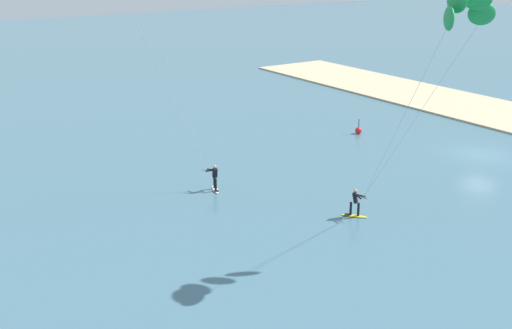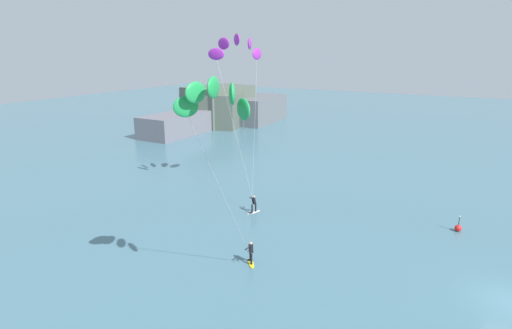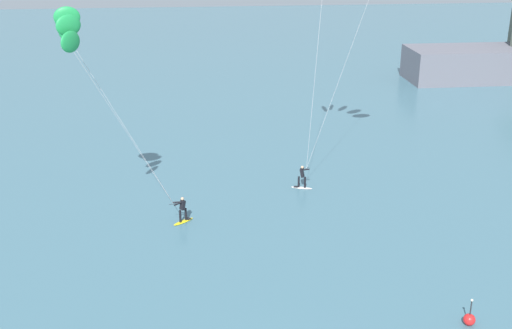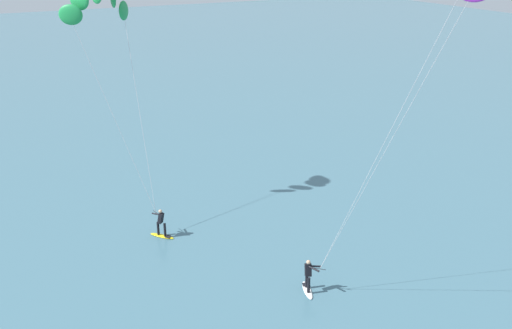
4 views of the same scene
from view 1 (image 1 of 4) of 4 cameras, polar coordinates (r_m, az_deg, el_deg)
name	(u,v)px [view 1 (image 1 of 4)]	position (r m, az deg, el deg)	size (l,w,h in m)	color
ground_plane	(481,155)	(51.58, 19.15, 0.81)	(240.00, 240.00, 0.00)	#426B7A
kitesurfer_nearshore	(460,18)	(32.42, 17.43, 12.16)	(7.21, 4.23, 13.29)	yellow
marker_buoy	(358,130)	(54.92, 8.97, 2.98)	(0.56, 0.56, 1.38)	red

